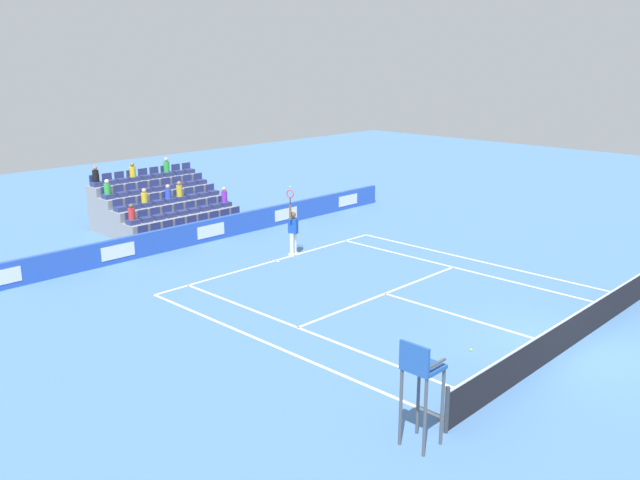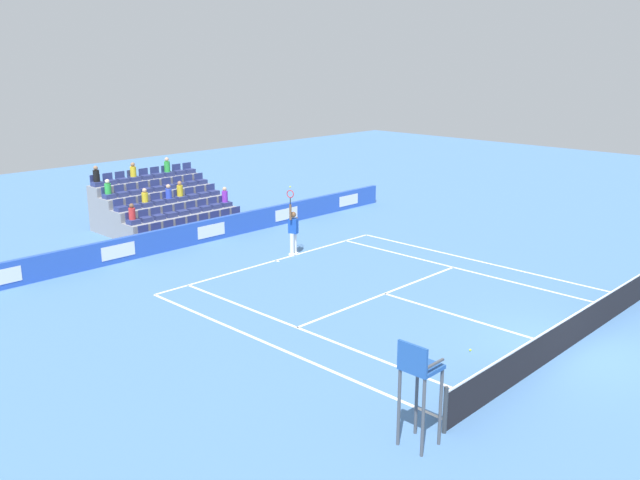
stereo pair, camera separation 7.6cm
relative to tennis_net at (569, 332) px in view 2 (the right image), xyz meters
name	(u,v)px [view 2 (the right image)]	position (x,y,z in m)	size (l,w,h in m)	color
ground_plane	(567,349)	(0.00, 0.00, -0.49)	(80.00, 80.00, 0.00)	#4C7AB2
line_baseline	(275,260)	(0.00, -11.89, -0.49)	(10.97, 0.10, 0.01)	white
line_service	(385,294)	(0.00, -6.40, -0.49)	(8.23, 0.10, 0.01)	white
line_centre_service	(467,318)	(0.00, -3.20, -0.49)	(0.10, 6.40, 0.01)	white
line_singles_sideline_left	(308,332)	(4.12, -5.95, -0.49)	(0.10, 11.89, 0.01)	white
line_singles_sideline_right	(463,270)	(-4.12, -5.95, -0.49)	(0.10, 11.89, 0.01)	white
line_doubles_sideline_left	(273,346)	(5.49, -5.95, -0.49)	(0.10, 11.89, 0.01)	white
line_doubles_sideline_right	(483,262)	(-5.49, -5.95, -0.49)	(0.10, 11.89, 0.01)	white
line_centre_mark	(277,261)	(0.00, -11.79, -0.49)	(0.10, 0.20, 0.01)	white
sponsor_barrier	(210,230)	(0.00, -16.10, -0.02)	(22.20, 0.22, 0.95)	blue
tennis_net	(569,332)	(0.00, 0.00, 0.00)	(11.97, 0.10, 1.07)	#33383D
tennis_player	(293,231)	(-1.04, -11.96, 0.50)	(0.54, 0.43, 2.85)	white
umpire_chair	(419,378)	(6.76, -0.13, 1.03)	(0.70, 0.70, 2.34)	#474C54
stadium_stand	(163,210)	(0.01, -19.67, 0.33)	(5.58, 4.75, 3.02)	gray
loose_tennis_ball	(470,350)	(1.98, -1.83, -0.46)	(0.07, 0.07, 0.07)	#D1E533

